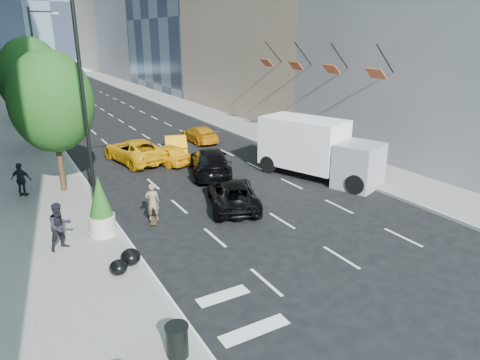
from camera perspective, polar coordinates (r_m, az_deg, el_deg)
ground at (r=19.59m, az=3.19°, el=-6.04°), size 160.00×160.00×0.00m
sidewalk_left at (r=45.59m, az=-28.55°, el=6.25°), size 6.00×120.00×0.15m
sidewalk_right at (r=49.69m, az=-6.06°, el=9.28°), size 4.00×120.00×0.15m
lamp_near at (r=19.32m, az=-19.66°, el=10.57°), size 2.13×0.22×10.00m
lamp_far at (r=37.09m, az=-25.18°, el=13.38°), size 2.13×0.22×10.00m
tree_near at (r=24.21m, az=-23.81°, el=9.52°), size 4.20×4.20×7.46m
tree_mid at (r=34.07m, az=-26.03°, el=12.08°), size 4.50×4.50×7.99m
tree_far at (r=47.06m, az=-27.32°, el=12.41°), size 3.90×3.90×6.92m
traffic_signal at (r=55.10m, az=-26.98°, el=12.70°), size 2.48×0.53×5.20m
facade_flags at (r=32.23m, az=9.86°, el=14.93°), size 1.85×13.30×2.05m
skateboarder at (r=19.89m, az=-11.58°, el=-3.23°), size 0.76×0.63×1.78m
black_sedan_lincoln at (r=21.40m, az=-0.98°, el=-1.84°), size 3.83×5.34×1.35m
black_sedan_mercedes at (r=26.41m, az=-4.04°, el=2.47°), size 4.08×6.01×1.62m
taxi_a at (r=29.00m, az=-9.78°, el=3.44°), size 2.70×4.21×1.33m
taxi_b at (r=31.51m, az=-8.61°, el=4.80°), size 2.80×4.53×1.41m
taxi_c at (r=29.86m, az=-13.83°, el=3.83°), size 3.54×5.99×1.56m
taxi_d at (r=34.74m, az=-5.40°, el=6.11°), size 1.80×4.37×1.26m
city_bus at (r=48.29m, az=-22.04°, el=9.42°), size 5.72×10.69×2.91m
box_truck at (r=25.98m, az=10.23°, el=4.12°), size 4.93×7.70×3.47m
pedestrian_a at (r=18.23m, az=-22.86°, el=-5.71°), size 1.13×1.00×1.94m
pedestrian_b at (r=25.04m, az=-27.14°, el=0.04°), size 1.13×0.96×1.81m
trash_can at (r=12.12m, az=-8.36°, el=-20.51°), size 0.58×0.58×0.88m
planter_shrub at (r=18.84m, az=-18.09°, el=-3.45°), size 1.08×1.08×2.60m
garbage_bags at (r=16.31m, az=-14.99°, el=-10.39°), size 1.25×1.20×0.62m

